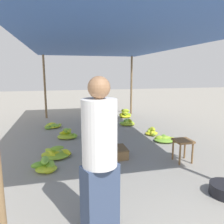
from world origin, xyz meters
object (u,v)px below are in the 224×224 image
(stool, at_px, (183,144))
(banana_pile_left_0, at_px, (56,154))
(crate_near, at_px, (115,152))
(banana_pile_left_1, at_px, (68,134))
(banana_pile_left_2, at_px, (52,126))
(banana_pile_right_2, at_px, (152,132))
(banana_pile_left_3, at_px, (46,166))
(vendor_foreground, at_px, (100,157))
(banana_pile_right_3, at_px, (125,114))
(banana_pile_right_0, at_px, (165,139))
(banana_pile_right_1, at_px, (127,123))

(stool, xyz_separation_m, banana_pile_left_0, (-2.49, 0.82, -0.29))
(stool, xyz_separation_m, crate_near, (-1.26, 0.53, -0.26))
(stool, relative_size, banana_pile_left_1, 0.81)
(banana_pile_left_0, relative_size, banana_pile_left_1, 1.20)
(banana_pile_left_2, bearing_deg, banana_pile_left_0, -86.75)
(banana_pile_left_2, height_order, banana_pile_right_2, banana_pile_right_2)
(banana_pile_left_1, height_order, banana_pile_left_3, banana_pile_left_1)
(vendor_foreground, distance_m, banana_pile_right_3, 6.38)
(vendor_foreground, height_order, banana_pile_left_1, vendor_foreground)
(banana_pile_left_3, bearing_deg, banana_pile_left_2, 89.63)
(banana_pile_left_0, distance_m, banana_pile_right_2, 2.87)
(banana_pile_right_2, relative_size, banana_pile_right_3, 0.98)
(vendor_foreground, distance_m, crate_near, 2.36)
(vendor_foreground, xyz_separation_m, banana_pile_right_3, (2.11, 5.97, -0.79))
(banana_pile_left_1, bearing_deg, banana_pile_right_0, -20.31)
(banana_pile_left_0, height_order, banana_pile_left_2, banana_pile_left_0)
(banana_pile_left_2, xyz_separation_m, banana_pile_right_3, (2.77, 1.04, 0.05))
(vendor_foreground, distance_m, banana_pile_left_2, 5.05)
(banana_pile_left_1, height_order, banana_pile_right_2, banana_pile_left_1)
(vendor_foreground, relative_size, banana_pile_left_2, 3.08)
(banana_pile_right_0, height_order, banana_pile_right_1, banana_pile_right_1)
(banana_pile_right_2, xyz_separation_m, banana_pile_right_3, (-0.03, 2.50, 0.03))
(banana_pile_left_0, height_order, banana_pile_right_3, banana_pile_right_3)
(banana_pile_left_1, bearing_deg, banana_pile_right_3, 43.87)
(stool, height_order, banana_pile_left_0, stool)
(stool, xyz_separation_m, banana_pile_left_3, (-2.65, 0.20, -0.27))
(banana_pile_right_1, bearing_deg, vendor_foreground, -110.76)
(banana_pile_left_2, bearing_deg, banana_pile_left_3, -90.37)
(vendor_foreground, relative_size, banana_pile_right_2, 3.50)
(vendor_foreground, distance_m, banana_pile_left_0, 2.58)
(banana_pile_left_2, xyz_separation_m, banana_pile_left_3, (-0.02, -3.16, 0.02))
(banana_pile_right_0, relative_size, banana_pile_right_1, 1.14)
(banana_pile_right_0, relative_size, banana_pile_right_3, 1.15)
(banana_pile_left_3, distance_m, banana_pile_right_2, 3.29)
(banana_pile_left_3, height_order, banana_pile_right_0, banana_pile_left_3)
(banana_pile_left_3, xyz_separation_m, banana_pile_right_2, (2.82, 1.71, 0.00))
(banana_pile_right_0, distance_m, banana_pile_right_2, 0.65)
(banana_pile_right_2, bearing_deg, banana_pile_left_1, 173.52)
(banana_pile_right_3, bearing_deg, banana_pile_right_2, -89.33)
(banana_pile_left_1, bearing_deg, banana_pile_left_0, -102.59)
(banana_pile_right_3, bearing_deg, vendor_foreground, -109.44)
(banana_pile_left_2, height_order, banana_pile_right_1, banana_pile_right_1)
(banana_pile_left_2, distance_m, crate_near, 3.14)
(banana_pile_left_3, xyz_separation_m, banana_pile_right_0, (2.93, 1.06, -0.03))
(banana_pile_left_0, relative_size, banana_pile_right_2, 1.36)
(crate_near, bearing_deg, banana_pile_right_2, 43.80)
(banana_pile_right_0, bearing_deg, banana_pile_left_3, -160.06)
(banana_pile_left_2, relative_size, banana_pile_right_1, 1.10)
(banana_pile_left_2, xyz_separation_m, crate_near, (1.37, -2.83, 0.04))
(banana_pile_left_1, distance_m, crate_near, 1.88)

